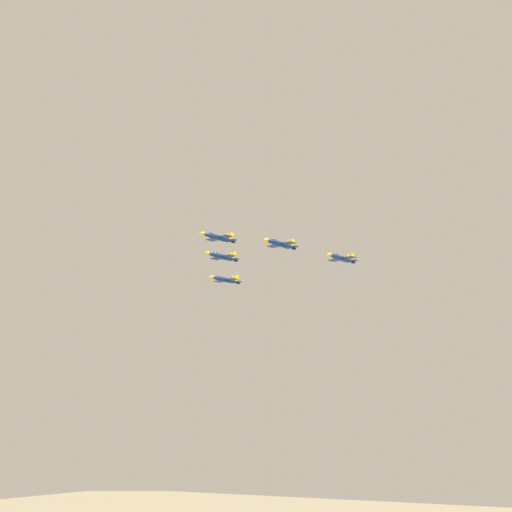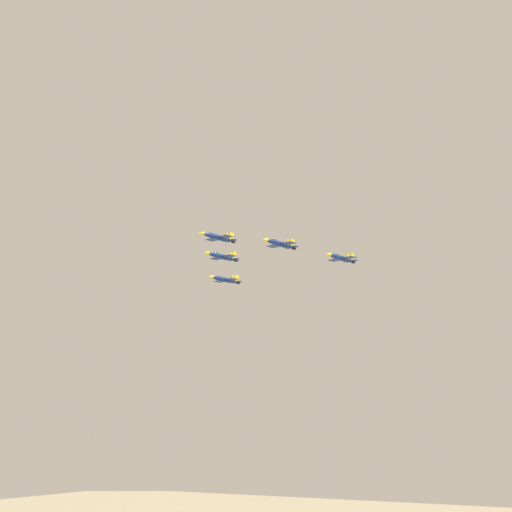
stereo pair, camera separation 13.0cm
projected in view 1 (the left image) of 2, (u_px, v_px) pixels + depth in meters
jet_lead at (218, 237)px, 262.64m from camera, size 16.84×10.64×3.57m
jet_left_wingman at (280, 244)px, 265.32m from camera, size 17.49×10.98×3.69m
jet_right_wingman at (222, 256)px, 283.26m from camera, size 17.34×10.89×3.66m
jet_left_outer at (341, 258)px, 267.39m from camera, size 16.71×10.49×3.53m
jet_right_outer at (225, 280)px, 303.29m from camera, size 17.29×10.88×3.65m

